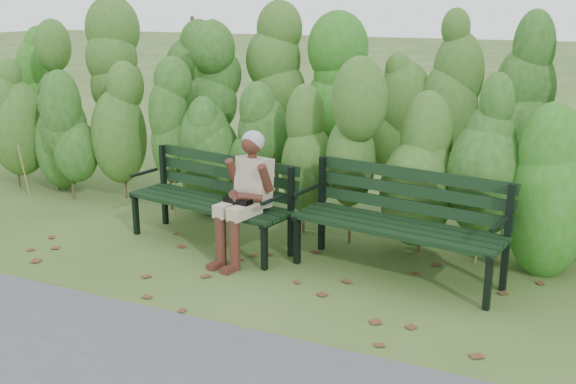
% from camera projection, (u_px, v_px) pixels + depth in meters
% --- Properties ---
extents(ground, '(80.00, 80.00, 0.00)m').
position_uv_depth(ground, '(272.00, 280.00, 6.15)').
color(ground, '#34531B').
extents(hedge_band, '(11.04, 1.67, 2.42)m').
position_uv_depth(hedge_band, '(345.00, 114.00, 7.43)').
color(hedge_band, '#47381E').
rests_on(hedge_band, ground).
extents(leaf_litter, '(5.33, 2.25, 0.01)m').
position_uv_depth(leaf_litter, '(277.00, 281.00, 6.13)').
color(leaf_litter, brown).
rests_on(leaf_litter, ground).
extents(bench_left, '(1.91, 0.92, 0.92)m').
position_uv_depth(bench_left, '(215.00, 193.00, 6.98)').
color(bench_left, black).
rests_on(bench_left, ground).
extents(bench_right, '(2.01, 0.92, 0.97)m').
position_uv_depth(bench_right, '(402.00, 215.00, 6.17)').
color(bench_right, black).
rests_on(bench_right, ground).
extents(seated_woman, '(0.51, 0.75, 1.27)m').
position_uv_depth(seated_woman, '(246.00, 188.00, 6.47)').
color(seated_woman, '#B7AE8C').
rests_on(seated_woman, ground).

